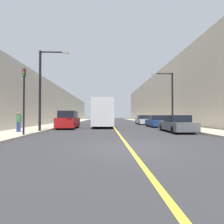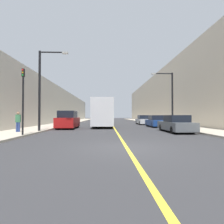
{
  "view_description": "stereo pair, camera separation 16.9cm",
  "coord_description": "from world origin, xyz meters",
  "px_view_note": "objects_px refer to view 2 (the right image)",
  "views": [
    {
      "loc": [
        -1.08,
        -7.93,
        1.45
      ],
      "look_at": [
        -0.16,
        15.69,
        1.94
      ],
      "focal_mm": 28.0,
      "sensor_mm": 36.0,
      "label": 1
    },
    {
      "loc": [
        -0.91,
        -7.94,
        1.45
      ],
      "look_at": [
        -0.16,
        15.69,
        1.94
      ],
      "focal_mm": 28.0,
      "sensor_mm": 36.0,
      "label": 2
    }
  ],
  "objects_px": {
    "parked_suv_left": "(68,120)",
    "pedestrian": "(18,121)",
    "traffic_light": "(23,99)",
    "car_right_mid": "(156,122)",
    "car_right_far": "(143,120)",
    "street_lamp_left": "(42,85)",
    "bus": "(103,113)",
    "car_right_near": "(176,124)",
    "street_lamp_right": "(170,95)"
  },
  "relations": [
    {
      "from": "bus",
      "to": "street_lamp_left",
      "type": "height_order",
      "value": "street_lamp_left"
    },
    {
      "from": "traffic_light",
      "to": "pedestrian",
      "type": "bearing_deg",
      "value": 122.6
    },
    {
      "from": "car_right_mid",
      "to": "street_lamp_right",
      "type": "height_order",
      "value": "street_lamp_right"
    },
    {
      "from": "street_lamp_right",
      "to": "traffic_light",
      "type": "bearing_deg",
      "value": -149.05
    },
    {
      "from": "parked_suv_left",
      "to": "street_lamp_right",
      "type": "distance_m",
      "value": 12.03
    },
    {
      "from": "bus",
      "to": "parked_suv_left",
      "type": "bearing_deg",
      "value": -128.38
    },
    {
      "from": "bus",
      "to": "parked_suv_left",
      "type": "xyz_separation_m",
      "value": [
        -3.83,
        -4.84,
        -0.92
      ]
    },
    {
      "from": "bus",
      "to": "parked_suv_left",
      "type": "height_order",
      "value": "bus"
    },
    {
      "from": "bus",
      "to": "street_lamp_right",
      "type": "height_order",
      "value": "street_lamp_right"
    },
    {
      "from": "parked_suv_left",
      "to": "pedestrian",
      "type": "xyz_separation_m",
      "value": [
        -2.83,
        -5.33,
        0.07
      ]
    },
    {
      "from": "traffic_light",
      "to": "street_lamp_left",
      "type": "bearing_deg",
      "value": 87.6
    },
    {
      "from": "car_right_far",
      "to": "pedestrian",
      "type": "xyz_separation_m",
      "value": [
        -13.16,
        -14.19,
        0.3
      ]
    },
    {
      "from": "car_right_near",
      "to": "traffic_light",
      "type": "height_order",
      "value": "traffic_light"
    },
    {
      "from": "parked_suv_left",
      "to": "pedestrian",
      "type": "relative_size",
      "value": 2.72
    },
    {
      "from": "car_right_near",
      "to": "street_lamp_right",
      "type": "height_order",
      "value": "street_lamp_right"
    },
    {
      "from": "parked_suv_left",
      "to": "traffic_light",
      "type": "distance_m",
      "value": 7.84
    },
    {
      "from": "parked_suv_left",
      "to": "car_right_far",
      "type": "distance_m",
      "value": 13.61
    },
    {
      "from": "car_right_far",
      "to": "street_lamp_right",
      "type": "height_order",
      "value": "street_lamp_right"
    },
    {
      "from": "car_right_mid",
      "to": "traffic_light",
      "type": "relative_size",
      "value": 0.96
    },
    {
      "from": "car_right_mid",
      "to": "car_right_near",
      "type": "bearing_deg",
      "value": -91.8
    },
    {
      "from": "parked_suv_left",
      "to": "street_lamp_left",
      "type": "height_order",
      "value": "street_lamp_left"
    },
    {
      "from": "parked_suv_left",
      "to": "street_lamp_left",
      "type": "xyz_separation_m",
      "value": [
        -1.29,
        -4.34,
        3.23
      ]
    },
    {
      "from": "parked_suv_left",
      "to": "car_right_mid",
      "type": "relative_size",
      "value": 1.02
    },
    {
      "from": "car_right_mid",
      "to": "bus",
      "type": "bearing_deg",
      "value": 161.33
    },
    {
      "from": "bus",
      "to": "car_right_near",
      "type": "relative_size",
      "value": 2.6
    },
    {
      "from": "car_right_near",
      "to": "traffic_light",
      "type": "xyz_separation_m",
      "value": [
        -11.81,
        -3.08,
        1.92
      ]
    },
    {
      "from": "parked_suv_left",
      "to": "street_lamp_right",
      "type": "xyz_separation_m",
      "value": [
        11.67,
        0.33,
        2.89
      ]
    },
    {
      "from": "bus",
      "to": "street_lamp_left",
      "type": "bearing_deg",
      "value": -119.15
    },
    {
      "from": "parked_suv_left",
      "to": "car_right_near",
      "type": "xyz_separation_m",
      "value": [
        10.38,
        -4.45,
        -0.23
      ]
    },
    {
      "from": "bus",
      "to": "pedestrian",
      "type": "relative_size",
      "value": 7.51
    },
    {
      "from": "car_right_far",
      "to": "bus",
      "type": "bearing_deg",
      "value": -148.22
    },
    {
      "from": "traffic_light",
      "to": "pedestrian",
      "type": "relative_size",
      "value": 2.8
    },
    {
      "from": "bus",
      "to": "car_right_mid",
      "type": "height_order",
      "value": "bus"
    },
    {
      "from": "car_right_near",
      "to": "car_right_mid",
      "type": "distance_m",
      "value": 7.0
    },
    {
      "from": "car_right_mid",
      "to": "street_lamp_left",
      "type": "relative_size",
      "value": 0.62
    },
    {
      "from": "car_right_mid",
      "to": "parked_suv_left",
      "type": "bearing_deg",
      "value": -166.49
    },
    {
      "from": "car_right_near",
      "to": "car_right_mid",
      "type": "bearing_deg",
      "value": 88.2
    },
    {
      "from": "parked_suv_left",
      "to": "traffic_light",
      "type": "bearing_deg",
      "value": -100.71
    },
    {
      "from": "car_right_mid",
      "to": "street_lamp_right",
      "type": "distance_m",
      "value": 3.98
    },
    {
      "from": "car_right_near",
      "to": "pedestrian",
      "type": "xyz_separation_m",
      "value": [
        -13.21,
        -0.88,
        0.31
      ]
    },
    {
      "from": "bus",
      "to": "pedestrian",
      "type": "bearing_deg",
      "value": -123.24
    },
    {
      "from": "parked_suv_left",
      "to": "pedestrian",
      "type": "bearing_deg",
      "value": -117.99
    },
    {
      "from": "car_right_far",
      "to": "street_lamp_left",
      "type": "xyz_separation_m",
      "value": [
        -11.62,
        -13.21,
        3.45
      ]
    },
    {
      "from": "parked_suv_left",
      "to": "car_right_far",
      "type": "bearing_deg",
      "value": 40.63
    },
    {
      "from": "car_right_mid",
      "to": "car_right_far",
      "type": "bearing_deg",
      "value": 92.47
    },
    {
      "from": "parked_suv_left",
      "to": "traffic_light",
      "type": "height_order",
      "value": "traffic_light"
    },
    {
      "from": "car_right_mid",
      "to": "traffic_light",
      "type": "distance_m",
      "value": 15.81
    },
    {
      "from": "traffic_light",
      "to": "car_right_far",
      "type": "bearing_deg",
      "value": 54.36
    },
    {
      "from": "street_lamp_left",
      "to": "pedestrian",
      "type": "height_order",
      "value": "street_lamp_left"
    },
    {
      "from": "parked_suv_left",
      "to": "pedestrian",
      "type": "height_order",
      "value": "parked_suv_left"
    }
  ]
}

